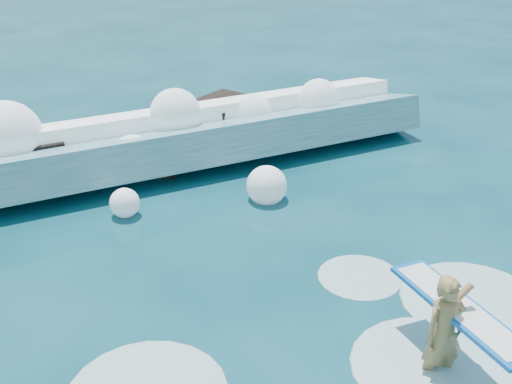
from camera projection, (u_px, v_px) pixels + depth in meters
ground at (228, 323)px, 10.50m from camera, size 200.00×200.00×0.00m
breaking_wave at (75, 157)px, 15.40m from camera, size 18.42×2.85×1.59m
rock_cluster at (120, 146)px, 16.49m from camera, size 7.98×3.18×1.26m
surfer_with_board at (448, 329)px, 9.23m from camera, size 1.01×3.02×1.91m
wave_spray at (39, 146)px, 14.84m from camera, size 14.90×4.86×2.13m
surf_foam at (393, 355)px, 9.79m from camera, size 8.84×5.64×0.13m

